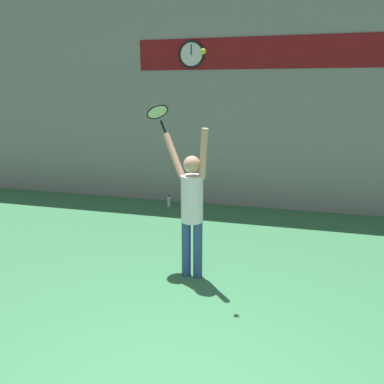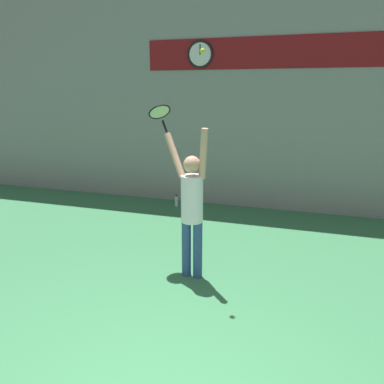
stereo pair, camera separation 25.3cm
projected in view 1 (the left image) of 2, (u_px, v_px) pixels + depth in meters
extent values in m
cube|color=gray|center=(256.00, 94.00, 7.95)|extent=(18.00, 0.10, 5.00)
cube|color=maroon|center=(257.00, 53.00, 7.68)|extent=(5.14, 0.02, 0.63)
cylinder|color=white|center=(191.00, 54.00, 8.00)|extent=(0.53, 0.02, 0.53)
torus|color=black|center=(191.00, 54.00, 8.00)|extent=(0.58, 0.05, 0.58)
cube|color=black|center=(191.00, 50.00, 7.96)|extent=(0.02, 0.01, 0.21)
cylinder|color=#2D4C7F|center=(186.00, 248.00, 5.30)|extent=(0.13, 0.13, 0.83)
cylinder|color=#2D4C7F|center=(198.00, 250.00, 5.26)|extent=(0.13, 0.13, 0.83)
cylinder|color=white|center=(192.00, 199.00, 5.08)|extent=(0.30, 0.30, 0.65)
sphere|color=#D8A884|center=(192.00, 164.00, 4.96)|extent=(0.23, 0.23, 0.23)
cylinder|color=#D8A884|center=(204.00, 154.00, 4.86)|extent=(0.17, 0.16, 0.67)
cylinder|color=#D8A884|center=(174.00, 155.00, 5.12)|extent=(0.42, 0.36, 0.59)
cylinder|color=black|center=(163.00, 128.00, 5.23)|extent=(0.15, 0.14, 0.19)
torus|color=black|center=(157.00, 112.00, 5.32)|extent=(0.42, 0.42, 0.23)
cylinder|color=beige|center=(157.00, 112.00, 5.32)|extent=(0.35, 0.36, 0.18)
sphere|color=#CCDB2D|center=(203.00, 51.00, 4.45)|extent=(0.07, 0.07, 0.07)
cylinder|color=silver|center=(169.00, 202.00, 8.55)|extent=(0.07, 0.07, 0.24)
cylinder|color=black|center=(169.00, 196.00, 8.51)|extent=(0.04, 0.04, 0.04)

